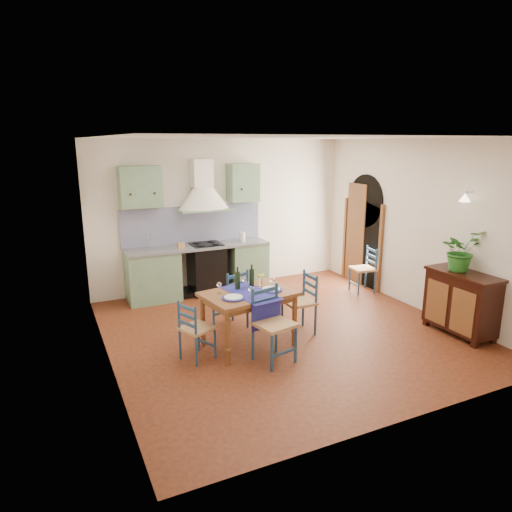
{
  "coord_description": "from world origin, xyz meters",
  "views": [
    {
      "loc": [
        -3.08,
        -5.55,
        2.75
      ],
      "look_at": [
        -0.33,
        0.3,
        1.12
      ],
      "focal_mm": 32.0,
      "sensor_mm": 36.0,
      "label": 1
    }
  ],
  "objects_px": {
    "chair_near": "(273,324)",
    "potted_plant": "(461,250)",
    "sideboard": "(461,301)",
    "dining_table": "(249,299)"
  },
  "relations": [
    {
      "from": "potted_plant",
      "to": "sideboard",
      "type": "bearing_deg",
      "value": -99.1
    },
    {
      "from": "chair_near",
      "to": "sideboard",
      "type": "distance_m",
      "value": 2.88
    },
    {
      "from": "chair_near",
      "to": "sideboard",
      "type": "xyz_separation_m",
      "value": [
        2.85,
        -0.41,
        0.01
      ]
    },
    {
      "from": "sideboard",
      "to": "potted_plant",
      "type": "height_order",
      "value": "potted_plant"
    },
    {
      "from": "chair_near",
      "to": "potted_plant",
      "type": "xyz_separation_m",
      "value": [
        2.87,
        -0.29,
        0.73
      ]
    },
    {
      "from": "sideboard",
      "to": "potted_plant",
      "type": "bearing_deg",
      "value": 80.9
    },
    {
      "from": "sideboard",
      "to": "dining_table",
      "type": "bearing_deg",
      "value": 162.07
    },
    {
      "from": "chair_near",
      "to": "potted_plant",
      "type": "height_order",
      "value": "potted_plant"
    },
    {
      "from": "dining_table",
      "to": "sideboard",
      "type": "xyz_separation_m",
      "value": [
        2.93,
        -0.95,
        -0.17
      ]
    },
    {
      "from": "dining_table",
      "to": "potted_plant",
      "type": "distance_m",
      "value": 3.12
    }
  ]
}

